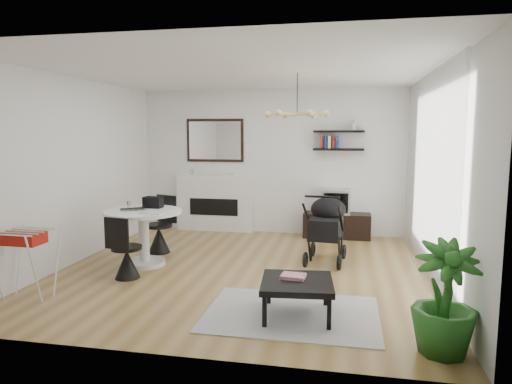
% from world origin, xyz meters
% --- Properties ---
extents(floor, '(5.00, 5.00, 0.00)m').
position_xyz_m(floor, '(0.00, 0.00, 0.00)').
color(floor, olive).
rests_on(floor, ground).
extents(ceiling, '(5.00, 5.00, 0.00)m').
position_xyz_m(ceiling, '(0.00, 0.00, 2.70)').
color(ceiling, white).
rests_on(ceiling, wall_back).
extents(wall_back, '(5.00, 0.00, 5.00)m').
position_xyz_m(wall_back, '(0.00, 2.50, 1.35)').
color(wall_back, white).
rests_on(wall_back, floor).
extents(wall_left, '(0.00, 5.00, 5.00)m').
position_xyz_m(wall_left, '(-2.50, 0.00, 1.35)').
color(wall_left, white).
rests_on(wall_left, floor).
extents(wall_right, '(0.00, 5.00, 5.00)m').
position_xyz_m(wall_right, '(2.50, 0.00, 1.35)').
color(wall_right, white).
rests_on(wall_right, floor).
extents(sheer_curtain, '(0.04, 3.60, 2.60)m').
position_xyz_m(sheer_curtain, '(2.40, 0.20, 1.35)').
color(sheer_curtain, white).
rests_on(sheer_curtain, wall_right).
extents(fireplace, '(1.50, 0.17, 2.16)m').
position_xyz_m(fireplace, '(-1.10, 2.42, 0.69)').
color(fireplace, white).
rests_on(fireplace, floor).
extents(shelf_lower, '(0.90, 0.25, 0.04)m').
position_xyz_m(shelf_lower, '(1.24, 2.37, 1.60)').
color(shelf_lower, black).
rests_on(shelf_lower, wall_back).
extents(shelf_upper, '(0.90, 0.25, 0.04)m').
position_xyz_m(shelf_upper, '(1.24, 2.37, 1.92)').
color(shelf_upper, black).
rests_on(shelf_upper, wall_back).
extents(pendant_lamp, '(0.90, 0.90, 0.10)m').
position_xyz_m(pendant_lamp, '(0.70, 0.30, 2.15)').
color(pendant_lamp, tan).
rests_on(pendant_lamp, ceiling).
extents(tv_console, '(1.20, 0.42, 0.45)m').
position_xyz_m(tv_console, '(1.24, 2.28, 0.22)').
color(tv_console, black).
rests_on(tv_console, floor).
extents(crt_tv, '(0.51, 0.44, 0.44)m').
position_xyz_m(crt_tv, '(1.22, 2.28, 0.67)').
color(crt_tv, silver).
rests_on(crt_tv, tv_console).
extents(dining_table, '(1.09, 1.09, 0.80)m').
position_xyz_m(dining_table, '(-1.45, -0.01, 0.53)').
color(dining_table, white).
rests_on(dining_table, floor).
extents(laptop, '(0.41, 0.38, 0.03)m').
position_xyz_m(laptop, '(-1.58, -0.05, 0.81)').
color(laptop, black).
rests_on(laptop, dining_table).
extents(black_bag, '(0.28, 0.18, 0.16)m').
position_xyz_m(black_bag, '(-1.41, 0.25, 0.88)').
color(black_bag, black).
rests_on(black_bag, dining_table).
extents(newspaper, '(0.33, 0.28, 0.01)m').
position_xyz_m(newspaper, '(-1.23, -0.16, 0.80)').
color(newspaper, silver).
rests_on(newspaper, dining_table).
extents(drinking_glass, '(0.06, 0.06, 0.10)m').
position_xyz_m(drinking_glass, '(-1.76, 0.18, 0.85)').
color(drinking_glass, white).
rests_on(drinking_glass, dining_table).
extents(chair_far, '(0.47, 0.48, 0.90)m').
position_xyz_m(chair_far, '(-1.51, 0.68, 0.28)').
color(chair_far, black).
rests_on(chair_far, floor).
extents(chair_near, '(0.42, 0.43, 0.84)m').
position_xyz_m(chair_near, '(-1.42, -0.63, 0.26)').
color(chair_near, black).
rests_on(chair_near, floor).
extents(drying_rack, '(0.55, 0.52, 0.81)m').
position_xyz_m(drying_rack, '(-2.18, -1.54, 0.43)').
color(drying_rack, white).
rests_on(drying_rack, floor).
extents(stroller, '(0.62, 0.91, 1.06)m').
position_xyz_m(stroller, '(1.11, 0.69, 0.46)').
color(stroller, black).
rests_on(stroller, floor).
extents(rug, '(1.80, 1.30, 0.01)m').
position_xyz_m(rug, '(0.85, -1.41, 0.01)').
color(rug, '#AAAAAA').
rests_on(rug, floor).
extents(coffee_table, '(0.80, 0.80, 0.38)m').
position_xyz_m(coffee_table, '(0.90, -1.45, 0.34)').
color(coffee_table, black).
rests_on(coffee_table, rug).
extents(magazines, '(0.27, 0.22, 0.04)m').
position_xyz_m(magazines, '(0.86, -1.37, 0.41)').
color(magazines, '#C1303B').
rests_on(magazines, coffee_table).
extents(potted_plant, '(0.61, 0.61, 0.99)m').
position_xyz_m(potted_plant, '(2.23, -2.01, 0.50)').
color(potted_plant, '#215C1A').
rests_on(potted_plant, floor).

